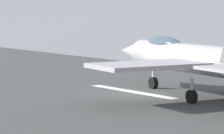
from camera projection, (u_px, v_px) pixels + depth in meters
ground_plane at (141, 94)px, 40.69m from camera, size 400.00×400.00×0.00m
runway_strip at (142, 93)px, 40.67m from camera, size 240.00×26.00×0.02m
fighter_jet at (198, 58)px, 38.58m from camera, size 16.50×14.28×5.53m
marker_cone_mid at (218, 71)px, 51.79m from camera, size 0.44×0.44×0.55m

